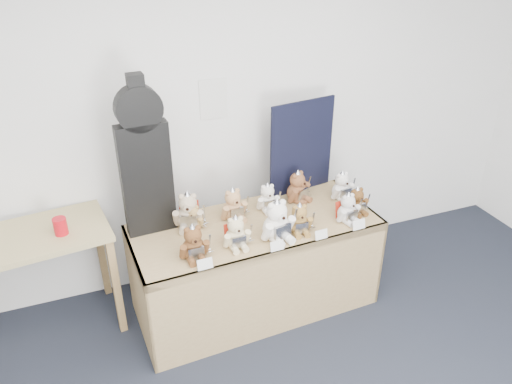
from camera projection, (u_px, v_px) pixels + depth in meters
name	position (u px, v px, depth m)	size (l,w,h in m)	color
room_shell	(214.00, 99.00, 3.64)	(6.00, 6.00, 6.00)	silver
display_table	(259.00, 248.00, 3.57)	(1.80, 0.82, 0.73)	olive
side_table	(33.00, 252.00, 3.32)	(1.05, 0.67, 0.83)	tan
guitar_case	(144.00, 160.00, 3.23)	(0.34, 0.12, 1.10)	black
navy_board	(302.00, 147.00, 3.82)	(0.55, 0.02, 0.74)	black
red_cup	(60.00, 226.00, 3.24)	(0.09, 0.09, 0.12)	red
teddy_front_far_left	(194.00, 244.00, 3.14)	(0.22, 0.17, 0.27)	brown
teddy_front_left	(236.00, 233.00, 3.26)	(0.21, 0.17, 0.26)	beige
teddy_front_centre	(277.00, 222.00, 3.33)	(0.28, 0.24, 0.33)	white
teddy_front_right	(299.00, 220.00, 3.41)	(0.20, 0.17, 0.25)	olive
teddy_front_far_right	(348.00, 209.00, 3.54)	(0.21, 0.18, 0.25)	silver
teddy_front_end	(357.00, 202.00, 3.64)	(0.19, 0.16, 0.23)	brown
teddy_back_left	(188.00, 212.00, 3.46)	(0.24, 0.23, 0.30)	tan
teddy_back_centre_left	(233.00, 206.00, 3.56)	(0.22, 0.19, 0.27)	tan
teddy_back_centre_right	(268.00, 198.00, 3.68)	(0.19, 0.16, 0.24)	white
teddy_back_right	(298.00, 188.00, 3.79)	(0.23, 0.22, 0.28)	brown
teddy_back_end	(342.00, 187.00, 3.83)	(0.21, 0.18, 0.25)	white
teddy_back_far_left	(193.00, 218.00, 3.47)	(0.16, 0.17, 0.21)	#A3814C
entry_card_a	(205.00, 264.00, 3.07)	(0.10, 0.00, 0.07)	silver
entry_card_b	(277.00, 246.00, 3.25)	(0.09, 0.00, 0.07)	silver
entry_card_c	(321.00, 235.00, 3.37)	(0.09, 0.00, 0.07)	silver
entry_card_d	(359.00, 225.00, 3.47)	(0.10, 0.00, 0.07)	silver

